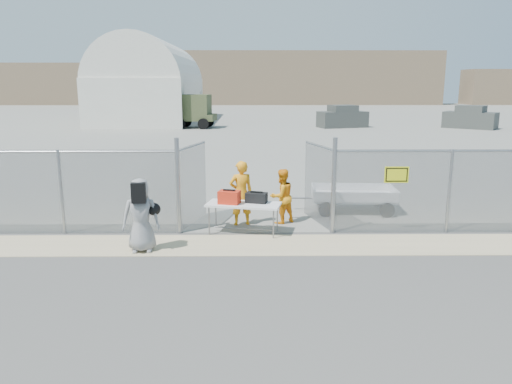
{
  "coord_description": "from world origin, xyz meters",
  "views": [
    {
      "loc": [
        -0.13,
        -10.53,
        3.87
      ],
      "look_at": [
        0.0,
        2.0,
        1.1
      ],
      "focal_mm": 35.0,
      "sensor_mm": 36.0,
      "label": 1
    }
  ],
  "objects_px": {
    "folding_table": "(244,218)",
    "visitor": "(141,215)",
    "security_worker_left": "(241,193)",
    "utility_trailer": "(353,199)",
    "security_worker_right": "(282,196)"
  },
  "relations": [
    {
      "from": "security_worker_right",
      "to": "visitor",
      "type": "distance_m",
      "value": 4.13
    },
    {
      "from": "security_worker_left",
      "to": "visitor",
      "type": "height_order",
      "value": "security_worker_left"
    },
    {
      "from": "folding_table",
      "to": "security_worker_left",
      "type": "height_order",
      "value": "security_worker_left"
    },
    {
      "from": "visitor",
      "to": "utility_trailer",
      "type": "xyz_separation_m",
      "value": [
        5.66,
        3.65,
        -0.47
      ]
    },
    {
      "from": "visitor",
      "to": "utility_trailer",
      "type": "bearing_deg",
      "value": 26.95
    },
    {
      "from": "folding_table",
      "to": "security_worker_left",
      "type": "distance_m",
      "value": 0.93
    },
    {
      "from": "folding_table",
      "to": "security_worker_right",
      "type": "relative_size",
      "value": 1.23
    },
    {
      "from": "folding_table",
      "to": "utility_trailer",
      "type": "bearing_deg",
      "value": 46.31
    },
    {
      "from": "folding_table",
      "to": "visitor",
      "type": "height_order",
      "value": "visitor"
    },
    {
      "from": "security_worker_left",
      "to": "utility_trailer",
      "type": "relative_size",
      "value": 0.55
    },
    {
      "from": "security_worker_left",
      "to": "security_worker_right",
      "type": "relative_size",
      "value": 1.17
    },
    {
      "from": "folding_table",
      "to": "security_worker_left",
      "type": "bearing_deg",
      "value": 107.67
    },
    {
      "from": "security_worker_left",
      "to": "visitor",
      "type": "relative_size",
      "value": 1.04
    },
    {
      "from": "folding_table",
      "to": "security_worker_right",
      "type": "bearing_deg",
      "value": 54.67
    },
    {
      "from": "folding_table",
      "to": "visitor",
      "type": "distance_m",
      "value": 2.76
    }
  ]
}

